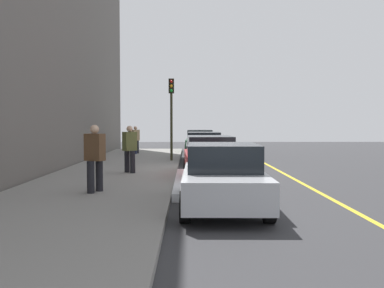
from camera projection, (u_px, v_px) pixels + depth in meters
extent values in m
plane|color=#333335|center=(203.00, 174.00, 16.99)|extent=(56.00, 56.00, 0.00)
cube|color=gray|center=(118.00, 172.00, 16.96)|extent=(28.00, 4.60, 0.15)
cube|color=gold|center=(285.00, 174.00, 17.02)|extent=(28.00, 0.14, 0.01)
cube|color=white|center=(184.00, 182.00, 13.90)|extent=(5.89, 0.56, 0.22)
cylinder|color=black|center=(213.00, 149.00, 27.34)|extent=(0.64, 0.23, 0.64)
cylinder|color=black|center=(187.00, 149.00, 27.37)|extent=(0.64, 0.23, 0.64)
cylinder|color=black|center=(212.00, 147.00, 30.20)|extent=(0.64, 0.23, 0.64)
cylinder|color=black|center=(188.00, 147.00, 30.23)|extent=(0.64, 0.23, 0.64)
cube|color=#1E512D|center=(200.00, 144.00, 28.77)|extent=(4.66, 1.91, 0.64)
cube|color=black|center=(200.00, 134.00, 28.97)|extent=(2.44, 1.65, 0.60)
cylinder|color=black|center=(223.00, 158.00, 20.89)|extent=(0.64, 0.22, 0.64)
cylinder|color=black|center=(187.00, 158.00, 20.87)|extent=(0.64, 0.22, 0.64)
cylinder|color=black|center=(218.00, 154.00, 23.72)|extent=(0.64, 0.22, 0.64)
cylinder|color=black|center=(187.00, 154.00, 23.70)|extent=(0.64, 0.22, 0.64)
cube|color=#383A3D|center=(204.00, 150.00, 22.28)|extent=(4.57, 1.81, 0.64)
cube|color=black|center=(204.00, 138.00, 22.48)|extent=(2.38, 1.60, 0.60)
cylinder|color=black|center=(239.00, 173.00, 14.57)|extent=(0.65, 0.24, 0.64)
cylinder|color=black|center=(188.00, 173.00, 14.50)|extent=(0.65, 0.24, 0.64)
cylinder|color=black|center=(229.00, 165.00, 17.27)|extent=(0.65, 0.24, 0.64)
cylinder|color=black|center=(186.00, 165.00, 17.20)|extent=(0.65, 0.24, 0.64)
cube|color=maroon|center=(210.00, 162.00, 15.87)|extent=(4.42, 1.93, 0.64)
cube|color=black|center=(210.00, 144.00, 16.06)|extent=(2.32, 1.67, 0.60)
cylinder|color=black|center=(269.00, 207.00, 8.74)|extent=(0.64, 0.23, 0.64)
cylinder|color=black|center=(185.00, 207.00, 8.76)|extent=(0.64, 0.23, 0.64)
cylinder|color=black|center=(253.00, 188.00, 11.28)|extent=(0.64, 0.23, 0.64)
cylinder|color=black|center=(188.00, 188.00, 11.30)|extent=(0.64, 0.23, 0.64)
cube|color=#B7BABF|center=(223.00, 185.00, 10.01)|extent=(4.13, 1.88, 0.64)
cube|color=black|center=(223.00, 157.00, 10.18)|extent=(2.16, 1.64, 0.60)
cylinder|color=black|center=(91.00, 177.00, 11.49)|extent=(0.20, 0.20, 0.84)
cylinder|color=black|center=(99.00, 176.00, 11.86)|extent=(0.20, 0.20, 0.84)
cube|color=brown|center=(95.00, 147.00, 11.64)|extent=(0.47, 0.57, 0.72)
sphere|color=#D8AD8C|center=(95.00, 129.00, 11.61)|extent=(0.23, 0.23, 0.23)
cylinder|color=black|center=(137.00, 147.00, 26.30)|extent=(0.18, 0.18, 0.77)
cylinder|color=black|center=(134.00, 147.00, 26.55)|extent=(0.18, 0.18, 0.77)
cube|color=tan|center=(135.00, 135.00, 26.39)|extent=(0.51, 0.51, 0.65)
sphere|color=#D8AD8C|center=(135.00, 128.00, 26.36)|extent=(0.21, 0.21, 0.21)
cylinder|color=black|center=(127.00, 161.00, 16.35)|extent=(0.19, 0.19, 0.82)
cylinder|color=black|center=(133.00, 162.00, 16.06)|extent=(0.19, 0.19, 0.82)
cube|color=brown|center=(130.00, 141.00, 16.17)|extent=(0.53, 0.55, 0.70)
sphere|color=#D8AD8C|center=(130.00, 129.00, 16.15)|extent=(0.23, 0.23, 0.23)
cylinder|color=#2D2D19|center=(171.00, 127.00, 21.34)|extent=(0.12, 0.12, 3.28)
cube|color=black|center=(171.00, 86.00, 21.24)|extent=(0.26, 0.26, 0.70)
sphere|color=red|center=(171.00, 81.00, 21.08)|extent=(0.14, 0.14, 0.14)
sphere|color=orange|center=(171.00, 86.00, 21.09)|extent=(0.14, 0.14, 0.14)
sphere|color=green|center=(171.00, 91.00, 21.11)|extent=(0.14, 0.14, 0.14)
cube|color=#191E38|center=(135.00, 149.00, 25.98)|extent=(0.34, 0.22, 0.54)
cylinder|color=#4C4C4C|center=(135.00, 142.00, 25.96)|extent=(0.03, 0.03, 0.36)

